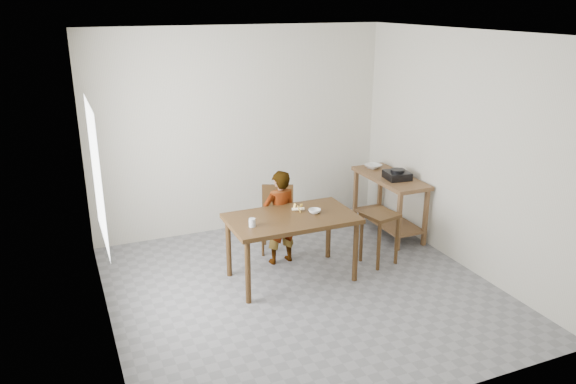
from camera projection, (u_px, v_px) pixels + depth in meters
name	position (u px, v px, depth m)	size (l,w,h in m)	color
floor	(302.00, 291.00, 6.12)	(4.00, 4.00, 0.04)	slate
ceiling	(305.00, 31.00, 5.23)	(4.00, 4.00, 0.04)	white
wall_back	(240.00, 131.00, 7.43)	(4.00, 0.04, 2.70)	beige
wall_front	(424.00, 248.00, 3.92)	(4.00, 0.04, 2.70)	beige
wall_left	(95.00, 197.00, 4.93)	(0.04, 4.00, 2.70)	beige
wall_right	(464.00, 151.00, 6.42)	(0.04, 4.00, 2.70)	beige
window_pane	(96.00, 174.00, 5.07)	(0.02, 1.10, 1.30)	white
dining_table	(292.00, 248.00, 6.25)	(1.40, 0.80, 0.75)	#3F2812
prep_counter	(389.00, 205.00, 7.49)	(0.50, 1.20, 0.80)	brown
child	(280.00, 217.00, 6.58)	(0.42, 0.28, 1.15)	white
dining_chair	(277.00, 220.00, 6.94)	(0.39, 0.39, 0.81)	#3F2812
stool	(379.00, 238.00, 6.65)	(0.36, 0.36, 0.63)	#3F2812
glass_tumbler	(252.00, 223.00, 5.84)	(0.07, 0.07, 0.09)	silver
small_bowl	(315.00, 211.00, 6.22)	(0.14, 0.14, 0.04)	silver
banana	(298.00, 209.00, 6.28)	(0.16, 0.11, 0.05)	#E2C94E
serving_bowl	(373.00, 166.00, 7.70)	(0.22, 0.22, 0.06)	silver
gas_burner	(397.00, 175.00, 7.23)	(0.29, 0.29, 0.10)	black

